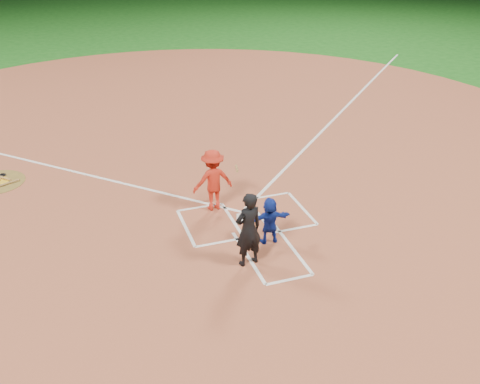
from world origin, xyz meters
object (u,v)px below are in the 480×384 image
object	(u,v)px
home_plate	(246,217)
batter_at_plate	(213,180)
catcher	(270,220)
umpire	(248,229)

from	to	relation	value
home_plate	batter_at_plate	distance (m)	1.29
catcher	umpire	bearing A→B (deg)	45.55
home_plate	batter_at_plate	world-z (taller)	batter_at_plate
home_plate	catcher	world-z (taller)	catcher
home_plate	umpire	world-z (taller)	umpire
batter_at_plate	home_plate	bearing A→B (deg)	-49.55
home_plate	umpire	size ratio (longest dim) A/B	0.34
home_plate	batter_at_plate	xyz separation A→B (m)	(-0.64, 0.76, 0.82)
catcher	batter_at_plate	world-z (taller)	batter_at_plate
umpire	batter_at_plate	bearing A→B (deg)	-101.82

